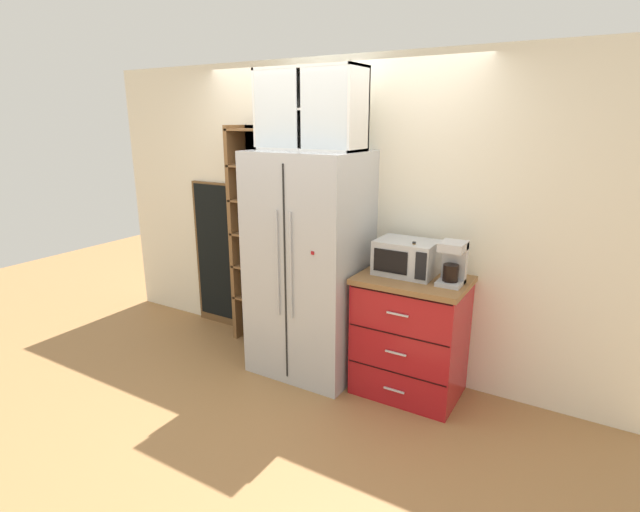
# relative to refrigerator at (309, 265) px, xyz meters

# --- Properties ---
(ground_plane) EXTENTS (10.66, 10.66, 0.00)m
(ground_plane) POSITION_rel_refrigerator_xyz_m (-0.00, -0.01, -0.92)
(ground_plane) COLOR #9E7042
(wall_back_cream) EXTENTS (4.96, 0.10, 2.55)m
(wall_back_cream) POSITION_rel_refrigerator_xyz_m (-0.00, 0.39, 0.36)
(wall_back_cream) COLOR silver
(wall_back_cream) RESTS_ON ground
(refrigerator) EXTENTS (0.88, 0.71, 1.84)m
(refrigerator) POSITION_rel_refrigerator_xyz_m (0.00, 0.00, 0.00)
(refrigerator) COLOR #B7BABF
(refrigerator) RESTS_ON ground
(pantry_shelf_column) EXTENTS (0.50, 0.29, 2.02)m
(pantry_shelf_column) POSITION_rel_refrigerator_xyz_m (-0.71, 0.28, 0.12)
(pantry_shelf_column) COLOR brown
(pantry_shelf_column) RESTS_ON ground
(counter_cabinet) EXTENTS (0.81, 0.59, 0.94)m
(counter_cabinet) POSITION_rel_refrigerator_xyz_m (0.87, 0.07, -0.45)
(counter_cabinet) COLOR #A8161C
(counter_cabinet) RESTS_ON ground
(microwave) EXTENTS (0.44, 0.33, 0.26)m
(microwave) POSITION_rel_refrigerator_xyz_m (0.78, 0.12, 0.15)
(microwave) COLOR #B7BABF
(microwave) RESTS_ON counter_cabinet
(coffee_maker) EXTENTS (0.17, 0.20, 0.31)m
(coffee_maker) POSITION_rel_refrigerator_xyz_m (1.14, 0.07, 0.18)
(coffee_maker) COLOR #B7B7BC
(coffee_maker) RESTS_ON counter_cabinet
(mug_cream) EXTENTS (0.11, 0.07, 0.09)m
(mug_cream) POSITION_rel_refrigerator_xyz_m (0.87, 0.14, 0.07)
(mug_cream) COLOR silver
(mug_cream) RESTS_ON counter_cabinet
(bottle_amber) EXTENTS (0.06, 0.06, 0.28)m
(bottle_amber) POSITION_rel_refrigerator_xyz_m (0.87, 0.04, 0.14)
(bottle_amber) COLOR brown
(bottle_amber) RESTS_ON counter_cabinet
(upper_cabinet) EXTENTS (0.84, 0.32, 0.60)m
(upper_cabinet) POSITION_rel_refrigerator_xyz_m (-0.00, 0.05, 1.22)
(upper_cabinet) COLOR silver
(upper_cabinet) RESTS_ON refrigerator
(chalkboard_menu) EXTENTS (0.60, 0.04, 1.47)m
(chalkboard_menu) POSITION_rel_refrigerator_xyz_m (-1.28, 0.32, -0.18)
(chalkboard_menu) COLOR brown
(chalkboard_menu) RESTS_ON ground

